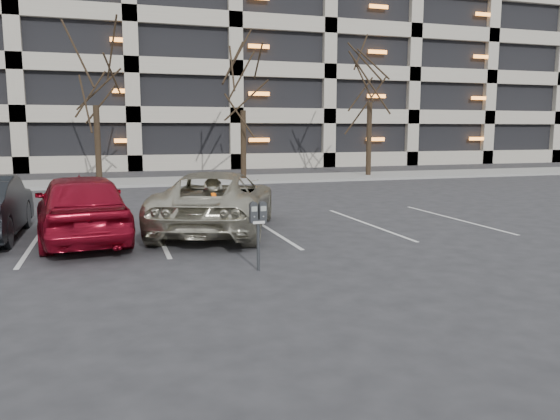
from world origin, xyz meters
The scene contains 10 objects.
ground centered at (0.00, 0.00, 0.00)m, with size 140.00×140.00×0.00m, color #28282B.
sidewalk centered at (0.00, 16.00, 0.06)m, with size 80.00×4.00×0.12m, color gray.
stall_lines centered at (-1.40, 2.30, 0.01)m, with size 16.90×5.20×0.00m.
parking_garage centered at (12.00, 33.84, 9.26)m, with size 52.00×20.00×19.00m.
tree_b centered at (-3.00, 16.00, 5.91)m, with size 3.60×3.60×8.18m.
tree_c centered at (4.00, 16.00, 5.66)m, with size 3.45×3.45×7.84m.
tree_d centered at (11.00, 16.00, 6.46)m, with size 3.93×3.93×8.94m.
parking_meter centered at (0.06, -1.65, 0.96)m, with size 0.32×0.13×1.25m.
suv_silver centered at (0.08, 2.49, 0.76)m, with size 4.27×6.04×1.53m.
car_red centered at (-3.14, 2.13, 0.81)m, with size 1.92×4.77×1.62m, color maroon.
Camera 1 is at (-2.44, -11.07, 2.55)m, focal length 35.00 mm.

